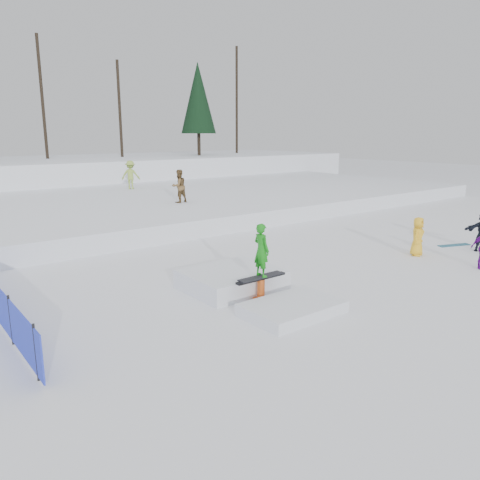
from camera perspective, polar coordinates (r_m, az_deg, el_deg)
ground at (r=13.29m, az=3.65°, el=-6.44°), size 120.00×120.00×0.00m
snow_berm at (r=40.34m, az=-26.17°, el=7.02°), size 60.00×14.00×2.40m
snow_midrise at (r=26.98m, az=-19.58°, el=3.61°), size 50.00×18.00×0.80m
treeline at (r=40.45m, az=-17.62°, el=16.61°), size 40.24×4.22×10.50m
walker_olive at (r=25.05m, az=-7.45°, el=6.52°), size 0.90×0.73×1.74m
walker_ygreen at (r=31.94m, az=-13.19°, el=7.74°), size 1.37×1.27×1.85m
spectator_yellow at (r=18.28m, az=20.83°, el=0.41°), size 0.80×0.65×1.43m
loose_board_teal at (r=20.62m, az=24.64°, el=-0.57°), size 1.41×0.75×0.03m
jib_rail_feature at (r=12.99m, az=0.91°, el=-5.45°), size 2.60×4.40×2.11m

